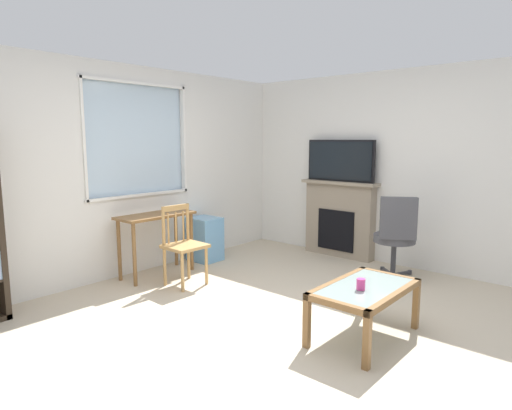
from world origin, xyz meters
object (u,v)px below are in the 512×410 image
tv (340,161)px  sippy_cup (361,284)px  wooden_chair (183,244)px  office_chair (396,234)px  fireplace (339,218)px  desk_under_window (156,225)px  coffee_table (365,294)px  plastic_drawer_unit (205,239)px

tv → sippy_cup: size_ratio=11.21×
wooden_chair → sippy_cup: 2.20m
sippy_cup → tv: bearing=34.1°
wooden_chair → office_chair: (1.71, -1.75, 0.09)m
fireplace → office_chair: size_ratio=1.11×
wooden_chair → office_chair: size_ratio=0.90×
desk_under_window → coffee_table: desk_under_window is taller
tv → wooden_chair: bearing=162.7°
wooden_chair → coffee_table: size_ratio=0.93×
desk_under_window → fireplace: fireplace is taller
wooden_chair → tv: size_ratio=0.89×
coffee_table → sippy_cup: size_ratio=10.73×
plastic_drawer_unit → fireplace: size_ratio=0.53×
desk_under_window → plastic_drawer_unit: bearing=3.5°
desk_under_window → office_chair: size_ratio=0.93×
desk_under_window → fireplace: (2.23, -1.21, -0.08)m
plastic_drawer_unit → tv: tv is taller
desk_under_window → sippy_cup: (-0.02, -2.72, -0.12)m
fireplace → coffee_table: fireplace is taller
sippy_cup → desk_under_window: bearing=89.7°
fireplace → tv: (-0.02, -0.00, 0.81)m
plastic_drawer_unit → office_chair: office_chair is taller
wooden_chair → office_chair: office_chair is taller
sippy_cup → wooden_chair: bearing=89.9°
plastic_drawer_unit → wooden_chair: bearing=-146.1°
wooden_chair → fireplace: 2.35m
fireplace → coffee_table: 2.61m
tv → office_chair: (-0.51, -1.05, -0.79)m
office_chair → plastic_drawer_unit: bearing=110.7°
sippy_cup → coffee_table: bearing=8.3°
desk_under_window → sippy_cup: 2.72m
fireplace → desk_under_window: bearing=151.5°
desk_under_window → sippy_cup: desk_under_window is taller
desk_under_window → coffee_table: 2.71m
coffee_table → sippy_cup: (-0.11, -0.02, 0.11)m
office_chair → wooden_chair: bearing=134.5°
tv → coffee_table: (-2.12, -1.49, -0.97)m
desk_under_window → tv: tv is taller
desk_under_window → fireplace: size_ratio=0.84×
office_chair → sippy_cup: 1.78m
wooden_chair → sippy_cup: (-0.00, -2.20, 0.03)m
desk_under_window → wooden_chair: wooden_chair is taller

